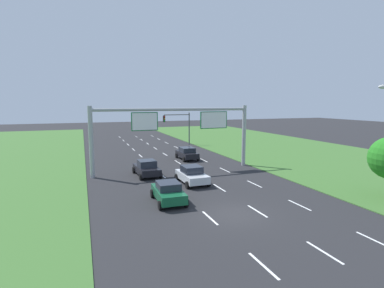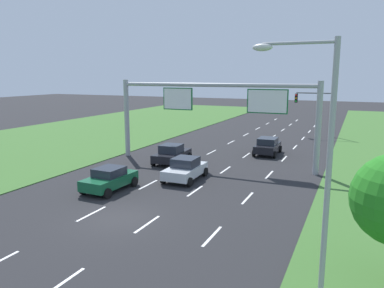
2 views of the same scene
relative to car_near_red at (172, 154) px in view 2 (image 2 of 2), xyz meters
name	(u,v)px [view 2 (image 2 of 2)]	position (x,y,z in m)	size (l,w,h in m)	color
ground_plane	(118,219)	(3.25, -12.48, -0.78)	(200.00, 200.00, 0.00)	#262628
grass_verge_left	(1,151)	(-17.75, -2.48, -0.75)	(24.00, 120.00, 0.06)	#3D6B2D
lane_dashes_inner_left	(200,158)	(1.50, 2.52, -0.77)	(0.14, 68.40, 0.01)	white
lane_dashes_inner_right	(237,162)	(5.00, 2.52, -0.77)	(0.14, 68.40, 0.01)	white
lane_dashes_slip	(277,166)	(8.50, 2.52, -0.77)	(0.14, 68.40, 0.01)	white
car_near_red	(172,154)	(0.00, 0.00, 0.00)	(2.35, 4.37, 1.60)	black
car_lead_silver	(109,179)	(-0.15, -8.58, -0.01)	(2.20, 4.00, 1.52)	#145633
car_mid_lane	(268,146)	(6.68, 6.80, 0.03)	(2.18, 4.06, 1.58)	black
car_far_ahead	(185,169)	(3.27, -4.29, 0.01)	(2.26, 4.07, 1.60)	silver
sign_gantry	(215,106)	(3.49, 1.02, 4.09)	(17.24, 0.44, 7.00)	#9EA0A5
traffic_light_mast	(318,105)	(9.69, 19.82, 3.09)	(4.76, 0.49, 5.60)	#47494F
street_lamp	(317,151)	(13.23, -15.86, 4.30)	(2.61, 0.32, 8.50)	#9EA0A5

